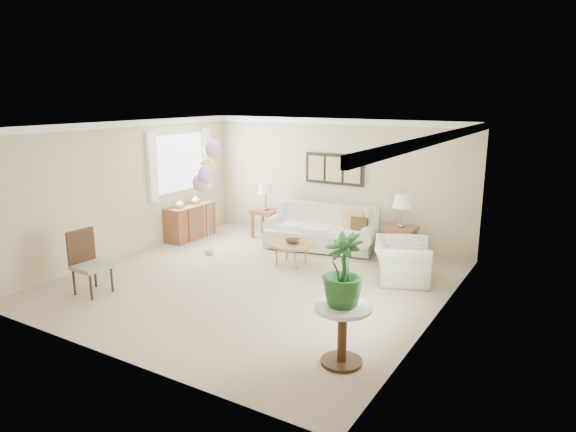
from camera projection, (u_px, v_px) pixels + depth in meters
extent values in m
plane|color=tan|center=(255.00, 281.00, 8.67)|extent=(6.00, 6.00, 0.00)
cube|color=#BDAB8A|center=(335.00, 181.00, 10.87)|extent=(6.00, 0.04, 2.60)
cube|color=#BDAB8A|center=(105.00, 254.00, 5.86)|extent=(6.00, 0.04, 2.60)
cube|color=#BDAB8A|center=(126.00, 189.00, 9.87)|extent=(0.04, 6.00, 2.60)
cube|color=#BDAB8A|center=(439.00, 231.00, 6.86)|extent=(0.04, 6.00, 2.60)
cube|color=white|center=(253.00, 126.00, 8.07)|extent=(6.00, 6.00, 0.02)
cube|color=white|center=(335.00, 121.00, 10.56)|extent=(6.00, 0.06, 0.12)
cube|color=white|center=(122.00, 124.00, 9.57)|extent=(0.06, 6.00, 0.12)
cube|color=white|center=(443.00, 137.00, 6.59)|extent=(0.06, 6.00, 0.12)
cube|color=white|center=(180.00, 163.00, 11.03)|extent=(0.04, 1.40, 1.20)
cube|color=white|center=(152.00, 167.00, 10.30)|extent=(0.10, 0.22, 1.40)
cube|color=white|center=(207.00, 159.00, 11.72)|extent=(0.10, 0.22, 1.40)
cube|color=black|center=(334.00, 169.00, 10.78)|extent=(1.35, 0.04, 0.65)
cube|color=#8C8C59|center=(316.00, 168.00, 10.97)|extent=(0.36, 0.02, 0.52)
cube|color=#8C8C59|center=(334.00, 169.00, 10.76)|extent=(0.36, 0.02, 0.52)
cube|color=#8C8C59|center=(352.00, 171.00, 10.55)|extent=(0.36, 0.02, 0.52)
cube|color=beige|center=(320.00, 239.00, 10.46)|extent=(2.30, 1.30, 0.35)
cube|color=beige|center=(327.00, 217.00, 10.64)|extent=(2.16, 0.65, 0.54)
cylinder|color=beige|center=(277.00, 221.00, 10.92)|extent=(0.49, 0.93, 0.31)
cylinder|color=beige|center=(368.00, 235.00, 9.89)|extent=(0.49, 0.93, 0.31)
cube|color=silver|center=(293.00, 225.00, 10.68)|extent=(0.72, 0.81, 0.12)
cube|color=silver|center=(319.00, 229.00, 10.37)|extent=(0.72, 0.81, 0.12)
cube|color=silver|center=(347.00, 233.00, 10.06)|extent=(0.72, 0.81, 0.12)
cube|color=#8DB7E0|center=(291.00, 212.00, 10.84)|extent=(0.37, 0.12, 0.37)
cube|color=tan|center=(354.00, 221.00, 10.11)|extent=(0.37, 0.12, 0.37)
cube|color=#3E2B17|center=(359.00, 226.00, 9.99)|extent=(0.33, 0.10, 0.33)
cube|color=beige|center=(320.00, 248.00, 10.50)|extent=(1.97, 0.79, 0.04)
cube|color=brown|center=(266.00, 212.00, 11.26)|extent=(0.56, 0.51, 0.08)
cube|color=brown|center=(252.00, 226.00, 11.27)|extent=(0.05, 0.05, 0.53)
cube|color=brown|center=(269.00, 229.00, 11.04)|extent=(0.05, 0.05, 0.53)
cube|color=brown|center=(263.00, 222.00, 11.61)|extent=(0.05, 0.05, 0.53)
cube|color=brown|center=(280.00, 224.00, 11.39)|extent=(0.05, 0.05, 0.53)
cube|color=brown|center=(401.00, 229.00, 9.75)|extent=(0.58, 0.52, 0.08)
cube|color=brown|center=(384.00, 246.00, 9.77)|extent=(0.05, 0.05, 0.54)
cube|color=brown|center=(408.00, 249.00, 9.54)|extent=(0.05, 0.05, 0.54)
cube|color=brown|center=(392.00, 240.00, 10.12)|extent=(0.05, 0.05, 0.54)
cube|color=brown|center=(415.00, 244.00, 9.89)|extent=(0.05, 0.05, 0.54)
cylinder|color=gray|center=(266.00, 208.00, 11.24)|extent=(0.14, 0.14, 0.06)
cylinder|color=gray|center=(266.00, 200.00, 11.20)|extent=(0.04, 0.04, 0.30)
cone|color=silver|center=(266.00, 188.00, 11.14)|extent=(0.34, 0.34, 0.24)
cylinder|color=gray|center=(401.00, 225.00, 9.74)|extent=(0.15, 0.15, 0.06)
cylinder|color=gray|center=(401.00, 216.00, 9.69)|extent=(0.04, 0.04, 0.31)
cone|color=silver|center=(402.00, 201.00, 9.63)|extent=(0.36, 0.36, 0.25)
cylinder|color=olive|center=(291.00, 244.00, 9.43)|extent=(0.85, 0.85, 0.05)
cylinder|color=olive|center=(306.00, 254.00, 9.55)|extent=(0.03, 0.03, 0.38)
cylinder|color=olive|center=(288.00, 250.00, 9.75)|extent=(0.03, 0.03, 0.38)
cylinder|color=olive|center=(276.00, 256.00, 9.41)|extent=(0.03, 0.03, 0.38)
cylinder|color=olive|center=(295.00, 259.00, 9.21)|extent=(0.03, 0.03, 0.38)
imported|color=#282520|center=(293.00, 241.00, 9.39)|extent=(0.35, 0.35, 0.07)
imported|color=beige|center=(402.00, 261.00, 8.67)|extent=(1.21, 1.29, 0.68)
cylinder|color=silver|center=(343.00, 308.00, 5.86)|extent=(0.67, 0.67, 0.04)
cylinder|color=#331E11|center=(342.00, 336.00, 5.94)|extent=(0.11, 0.11, 0.67)
cylinder|color=#331E11|center=(341.00, 363.00, 6.02)|extent=(0.49, 0.49, 0.01)
imported|color=#1A4421|center=(343.00, 270.00, 5.77)|extent=(0.62, 0.62, 0.85)
cube|color=gray|center=(92.00, 266.00, 8.05)|extent=(0.52, 0.52, 0.07)
cylinder|color=#331E11|center=(74.00, 282.00, 8.04)|extent=(0.04, 0.04, 0.41)
cylinder|color=#331E11|center=(91.00, 287.00, 7.84)|extent=(0.04, 0.04, 0.41)
cylinder|color=#331E11|center=(95.00, 275.00, 8.37)|extent=(0.04, 0.04, 0.41)
cylinder|color=#331E11|center=(112.00, 279.00, 8.17)|extent=(0.04, 0.04, 0.41)
cube|color=#331E11|center=(81.00, 246.00, 8.09)|extent=(0.06, 0.48, 0.55)
cube|color=brown|center=(190.00, 222.00, 11.22)|extent=(0.45, 1.20, 0.74)
cube|color=#331E11|center=(181.00, 225.00, 10.96)|extent=(0.46, 0.02, 0.70)
cube|color=#331E11|center=(199.00, 219.00, 11.46)|extent=(0.46, 0.02, 0.70)
imported|color=silver|center=(180.00, 204.00, 10.84)|extent=(0.22, 0.22, 0.18)
imported|color=#A5B196|center=(196.00, 199.00, 11.26)|extent=(0.20, 0.20, 0.19)
cube|color=gray|center=(209.00, 252.00, 10.12)|extent=(0.11, 0.11, 0.09)
ellipsoid|color=#E096C0|center=(200.00, 182.00, 9.80)|extent=(0.31, 0.31, 0.36)
cylinder|color=silver|center=(205.00, 221.00, 9.97)|extent=(0.01, 0.01, 1.18)
ellipsoid|color=#C4AAF1|center=(205.00, 174.00, 9.66)|extent=(0.31, 0.31, 0.36)
cylinder|color=silver|center=(207.00, 217.00, 9.90)|extent=(0.01, 0.01, 1.35)
ellipsoid|color=#FFDC5C|center=(207.00, 167.00, 9.82)|extent=(0.31, 0.31, 0.36)
cylinder|color=silver|center=(208.00, 214.00, 9.98)|extent=(0.01, 0.01, 1.46)
ellipsoid|color=#E096C0|center=(212.00, 149.00, 9.65)|extent=(0.31, 0.31, 0.36)
cylinder|color=silver|center=(211.00, 205.00, 9.90)|extent=(0.01, 0.01, 1.81)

